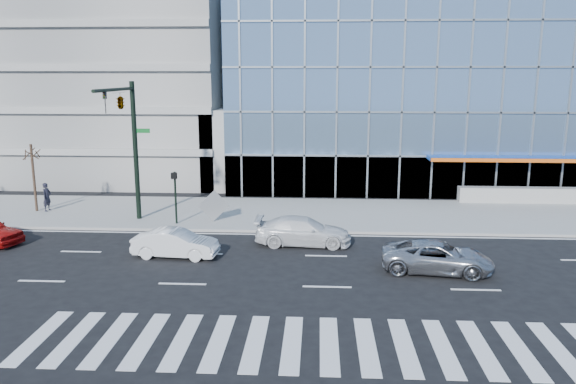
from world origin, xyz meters
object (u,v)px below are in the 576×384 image
Objects in this scene: street_tree_near at (32,153)px; white_suv at (303,231)px; ped_signal_post at (175,190)px; pedestrian at (47,197)px; tilted_panel at (214,206)px; silver_suv at (437,257)px; traffic_signal at (125,118)px; white_sedan at (176,243)px.

street_tree_near is 0.87× the size of white_suv.
ped_signal_post is 9.24m from pedestrian.
tilted_panel is (11.56, -1.89, -2.71)m from street_tree_near.
silver_suv is 7.05m from white_suv.
tilted_panel is (2.06, 0.67, -1.07)m from ped_signal_post.
tilted_panel is (-5.29, 3.81, 0.36)m from white_suv.
white_suv is 6.53m from tilted_panel.
silver_suv is at bearing -119.87° from white_suv.
silver_suv is at bearing -22.20° from traffic_signal.
pedestrian is at bearing 154.76° from traffic_signal.
ped_signal_post reaches higher than silver_suv.
silver_suv is at bearing -100.49° from pedestrian.
street_tree_near is 0.88× the size of silver_suv.
ped_signal_post is at bearing 18.82° from white_sedan.
white_suv is 6.43m from white_sedan.
traffic_signal is 8.41m from white_sedan.
white_suv is (9.85, -2.77, -5.46)m from traffic_signal.
street_tree_near is 18.05m from white_suv.
white_sedan is at bearing 112.75° from white_suv.
silver_suv is at bearing -52.75° from tilted_panel.
tilted_panel reaches higher than silver_suv.
street_tree_near is at bearing 73.08° from white_suv.
street_tree_near is 2.83m from pedestrian.
white_suv reaches higher than white_sedan.
tilted_panel is at bearing -87.50° from pedestrian.
street_tree_near reaches higher than silver_suv.
street_tree_near is at bearing 157.29° from traffic_signal.
pedestrian is (-6.30, 2.97, -5.13)m from traffic_signal.
white_suv is 17.15m from pedestrian.
ped_signal_post is at bearing 70.73° from silver_suv.
white_suv is at bearing -23.15° from ped_signal_post.
white_sedan is 6.16m from tilted_panel.
silver_suv is 0.99× the size of white_suv.
white_suv reaches higher than silver_suv.
white_sedan is 3.10× the size of tilted_panel.
ped_signal_post is 15.07m from silver_suv.
white_sedan is 12.96m from pedestrian.
white_suv is at bearing -96.98° from pedestrian.
traffic_signal is 17.98m from silver_suv.
ped_signal_post reaches higher than pedestrian.
white_sedan is (-6.00, -2.30, -0.04)m from white_suv.
street_tree_near is at bearing 75.50° from silver_suv.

